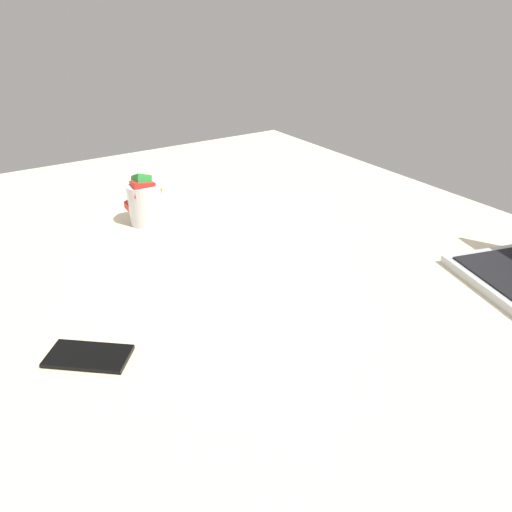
# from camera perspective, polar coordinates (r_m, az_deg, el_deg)

# --- Properties ---
(bed_mattress) EXTENTS (1.80, 1.40, 0.18)m
(bed_mattress) POSITION_cam_1_polar(r_m,az_deg,el_deg) (1.26, -0.54, -1.04)
(bed_mattress) COLOR beige
(bed_mattress) RESTS_ON ground
(snack_cup) EXTENTS (0.09, 0.10, 0.14)m
(snack_cup) POSITION_cam_1_polar(r_m,az_deg,el_deg) (1.30, -13.47, 6.51)
(snack_cup) COLOR silver
(snack_cup) RESTS_ON bed_mattress
(cell_phone) EXTENTS (0.14, 0.15, 0.01)m
(cell_phone) POSITION_cam_1_polar(r_m,az_deg,el_deg) (0.86, -19.81, -11.45)
(cell_phone) COLOR black
(cell_phone) RESTS_ON bed_mattress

